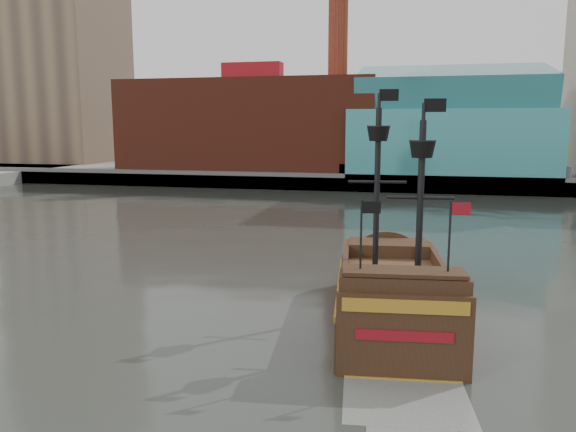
# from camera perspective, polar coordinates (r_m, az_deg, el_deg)

# --- Properties ---
(ground) EXTENTS (400.00, 400.00, 0.00)m
(ground) POSITION_cam_1_polar(r_m,az_deg,el_deg) (23.05, -1.85, -15.41)
(ground) COLOR #252722
(ground) RESTS_ON ground
(promenade_far) EXTENTS (220.00, 60.00, 2.00)m
(promenade_far) POSITION_cam_1_polar(r_m,az_deg,el_deg) (112.71, 10.26, 4.61)
(promenade_far) COLOR slate
(promenade_far) RESTS_ON ground
(seawall) EXTENTS (220.00, 1.00, 2.60)m
(seawall) POSITION_cam_1_polar(r_m,az_deg,el_deg) (83.34, 9.25, 3.30)
(seawall) COLOR #4C4C49
(seawall) RESTS_ON ground
(skyline) EXTENTS (149.00, 45.00, 62.00)m
(skyline) POSITION_cam_1_polar(r_m,az_deg,el_deg) (105.89, 13.37, 17.01)
(skyline) COLOR brown
(skyline) RESTS_ON promenade_far
(pirate_ship) EXTENTS (6.55, 16.73, 12.20)m
(pirate_ship) POSITION_cam_1_polar(r_m,az_deg,el_deg) (28.07, 10.62, -8.58)
(pirate_ship) COLOR black
(pirate_ship) RESTS_ON ground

